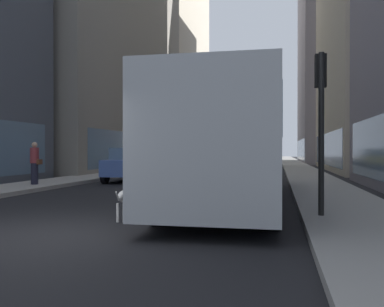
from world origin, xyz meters
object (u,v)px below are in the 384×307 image
at_px(transit_bus, 236,141).
at_px(car_blue_hatchback, 134,164).
at_px(box_truck, 227,148).
at_px(car_grey_wagon, 200,158).
at_px(car_red_coupe, 191,162).
at_px(car_white_van, 239,160).
at_px(traffic_light_near, 321,106).
at_px(car_yellow_taxi, 264,158).
at_px(pedestrian_with_handbag, 35,163).
at_px(car_silver_sedan, 252,156).
at_px(dalmatian_dog, 126,196).

height_order(transit_bus, car_blue_hatchback, transit_bus).
bearing_deg(box_truck, car_grey_wagon, 107.00).
relative_size(transit_bus, car_red_coupe, 2.75).
bearing_deg(car_blue_hatchback, transit_bus, -51.15).
relative_size(transit_bus, car_white_van, 2.42).
xyz_separation_m(box_truck, traffic_light_near, (3.70, -14.41, 0.77)).
xyz_separation_m(car_yellow_taxi, pedestrian_with_handbag, (-8.29, -23.00, 0.19)).
relative_size(car_blue_hatchback, box_truck, 0.55).
relative_size(car_silver_sedan, car_red_coupe, 1.05).
bearing_deg(traffic_light_near, car_blue_hatchback, 127.54).
xyz_separation_m(car_red_coupe, car_white_van, (2.40, 6.04, 0.00)).
height_order(car_blue_hatchback, box_truck, box_truck).
distance_m(car_grey_wagon, box_truck, 13.71).
xyz_separation_m(car_blue_hatchback, pedestrian_with_handbag, (-2.69, -4.18, 0.19)).
height_order(car_silver_sedan, car_red_coupe, same).
bearing_deg(traffic_light_near, car_silver_sedan, 95.50).
relative_size(car_red_coupe, car_yellow_taxi, 1.01).
bearing_deg(car_yellow_taxi, transit_bus, -90.00).
distance_m(car_silver_sedan, car_red_coupe, 22.76).
height_order(car_white_van, dalmatian_dog, car_white_van).
xyz_separation_m(transit_bus, car_grey_wagon, (-5.60, 24.43, -0.96)).
height_order(car_white_van, box_truck, box_truck).
distance_m(transit_bus, dalmatian_dog, 4.40).
xyz_separation_m(car_silver_sedan, pedestrian_with_handbag, (-6.69, -32.59, 0.19)).
distance_m(car_red_coupe, car_grey_wagon, 11.81).
distance_m(pedestrian_with_handbag, traffic_light_near, 12.01).
bearing_deg(car_white_van, traffic_light_near, -80.39).
distance_m(car_yellow_taxi, traffic_light_near, 28.96).
xyz_separation_m(box_truck, dalmatian_dog, (-0.40, -15.06, -1.15)).
bearing_deg(car_grey_wagon, pedestrian_with_handbag, -97.09).
relative_size(transit_bus, car_silver_sedan, 2.63).
distance_m(transit_bus, traffic_light_near, 3.77).
bearing_deg(car_silver_sedan, dalmatian_dog, -90.59).
distance_m(car_blue_hatchback, dalmatian_dog, 11.26).
bearing_deg(traffic_light_near, transit_bus, 124.41).
xyz_separation_m(car_grey_wagon, box_truck, (4.00, -13.09, 0.85)).
bearing_deg(pedestrian_with_handbag, transit_bus, -18.52).
relative_size(car_silver_sedan, pedestrian_with_handbag, 2.60).
bearing_deg(car_red_coupe, car_blue_hatchback, -105.48).
xyz_separation_m(car_red_coupe, car_grey_wagon, (-1.60, 11.70, -0.00)).
distance_m(transit_bus, box_truck, 11.46).
xyz_separation_m(car_grey_wagon, pedestrian_with_handbag, (-2.69, -21.65, 0.19)).
distance_m(car_grey_wagon, dalmatian_dog, 28.37).
distance_m(car_yellow_taxi, pedestrian_with_handbag, 24.45).
distance_m(car_silver_sedan, box_truck, 24.03).
bearing_deg(car_blue_hatchback, car_grey_wagon, 90.00).
xyz_separation_m(car_yellow_taxi, traffic_light_near, (2.10, -28.84, 1.62)).
relative_size(car_grey_wagon, traffic_light_near, 1.23).
distance_m(car_silver_sedan, car_grey_wagon, 11.64).
xyz_separation_m(car_grey_wagon, car_blue_hatchback, (0.00, -17.48, 0.00)).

